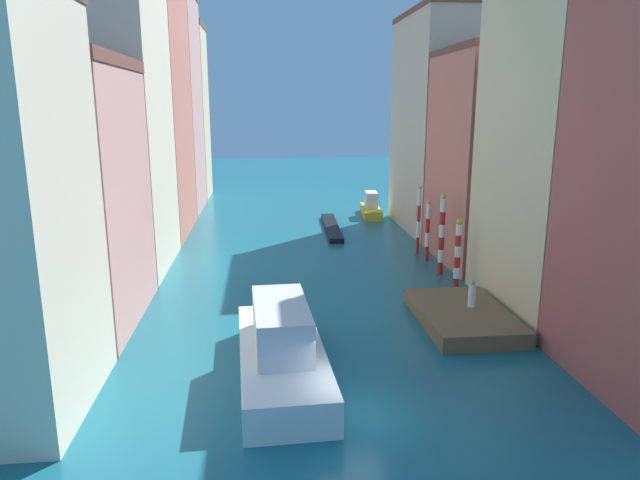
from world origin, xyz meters
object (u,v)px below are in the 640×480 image
mooring_pole_1 (442,234)px  motorboat_0 (371,208)px  person_on_dock (472,294)px  waterfront_dock (463,316)px  gondola_black (332,227)px  mooring_pole_3 (419,219)px  vaporetto_white (281,350)px  mooring_pole_0 (458,253)px  mooring_pole_2 (428,230)px

mooring_pole_1 → motorboat_0: bearing=92.0°
person_on_dock → motorboat_0: bearing=89.5°
waterfront_dock → gondola_black: waterfront_dock is taller
mooring_pole_3 → motorboat_0: size_ratio=0.82×
mooring_pole_3 → gondola_black: size_ratio=0.47×
mooring_pole_1 → mooring_pole_3: (-0.01, 5.45, -0.14)m
vaporetto_white → mooring_pole_0: bearing=43.9°
vaporetto_white → gondola_black: bearing=79.1°
mooring_pole_2 → motorboat_0: (-0.80, 16.77, -1.37)m
person_on_dock → mooring_pole_1: size_ratio=0.27×
vaporetto_white → waterfront_dock: bearing=27.7°
vaporetto_white → gondola_black: vaporetto_white is taller
mooring_pole_1 → motorboat_0: size_ratio=0.86×
mooring_pole_0 → mooring_pole_2: bearing=89.6°
mooring_pole_3 → vaporetto_white: 21.55m
mooring_pole_3 → person_on_dock: bearing=-93.9°
mooring_pole_0 → mooring_pole_2: mooring_pole_2 is taller
waterfront_dock → mooring_pole_3: mooring_pole_3 is taller
mooring_pole_0 → vaporetto_white: (-10.66, -10.28, -1.04)m
person_on_dock → gondola_black: bearing=101.1°
mooring_pole_2 → vaporetto_white: bearing=-122.7°
waterfront_dock → mooring_pole_2: (1.53, 11.85, 1.79)m
mooring_pole_0 → gondola_black: bearing=107.4°
mooring_pole_2 → mooring_pole_1: bearing=-91.4°
mooring_pole_0 → motorboat_0: (-0.76, 23.16, -1.36)m
mooring_pole_0 → mooring_pole_1: bearing=90.8°
gondola_black → vaporetto_white: bearing=-100.9°
mooring_pole_2 → person_on_dock: bearing=-95.1°
person_on_dock → mooring_pole_2: 11.63m
mooring_pole_3 → mooring_pole_1: bearing=-89.9°
mooring_pole_1 → mooring_pole_3: bearing=90.1°
waterfront_dock → mooring_pole_2: 12.08m
motorboat_0 → mooring_pole_0: bearing=-88.1°
mooring_pole_1 → mooring_pole_2: size_ratio=1.23×
person_on_dock → motorboat_0: 28.34m
motorboat_0 → gondola_black: bearing=-127.7°
vaporetto_white → mooring_pole_2: bearing=57.3°
waterfront_dock → gondola_black: size_ratio=0.65×
mooring_pole_3 → gondola_black: bearing=121.2°
mooring_pole_3 → gondola_black: 10.52m
person_on_dock → motorboat_0: (0.23, 28.33, -0.63)m
mooring_pole_3 → waterfront_dock: bearing=-95.9°
mooring_pole_1 → motorboat_0: (-0.72, 20.18, -1.88)m
person_on_dock → waterfront_dock: bearing=-150.1°
mooring_pole_3 → vaporetto_white: size_ratio=0.52×
person_on_dock → mooring_pole_2: size_ratio=0.34×
gondola_black → person_on_dock: bearing=-78.9°
waterfront_dock → mooring_pole_1: 8.86m
waterfront_dock → mooring_pole_3: (1.44, 13.88, 2.15)m
mooring_pole_2 → mooring_pole_3: (-0.09, 2.03, 0.36)m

